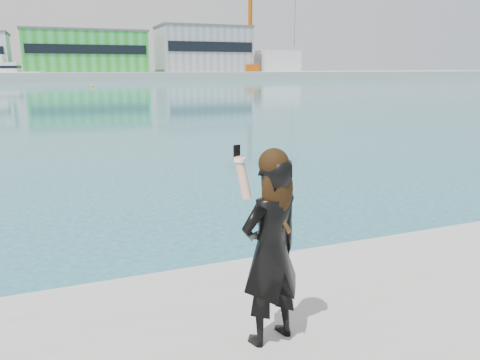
% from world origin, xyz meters
% --- Properties ---
extents(far_quay, '(320.00, 40.00, 2.00)m').
position_xyz_m(far_quay, '(0.00, 130.00, 1.00)').
color(far_quay, '#9E9E99').
rests_on(far_quay, ground).
extents(warehouse_green, '(30.60, 16.36, 10.50)m').
position_xyz_m(warehouse_green, '(8.00, 127.98, 7.26)').
color(warehouse_green, green).
rests_on(warehouse_green, far_quay).
extents(warehouse_grey_right, '(25.50, 15.35, 12.50)m').
position_xyz_m(warehouse_grey_right, '(40.00, 127.98, 8.26)').
color(warehouse_grey_right, gray).
rests_on(warehouse_grey_right, far_quay).
extents(ancillary_shed, '(12.00, 10.00, 6.00)m').
position_xyz_m(ancillary_shed, '(62.00, 126.00, 5.00)').
color(ancillary_shed, silver).
rests_on(ancillary_shed, far_quay).
extents(dock_crane, '(23.00, 4.00, 24.00)m').
position_xyz_m(dock_crane, '(53.20, 122.00, 15.07)').
color(dock_crane, '#CA570B').
rests_on(dock_crane, far_quay).
extents(flagpole_right, '(1.28, 0.16, 8.00)m').
position_xyz_m(flagpole_right, '(22.09, 121.00, 6.54)').
color(flagpole_right, silver).
rests_on(flagpole_right, far_quay).
extents(buoy_near, '(0.50, 0.50, 0.50)m').
position_xyz_m(buoy_near, '(5.27, 79.53, 0.00)').
color(buoy_near, yellow).
rests_on(buoy_near, ground).
extents(woman, '(0.68, 0.53, 1.72)m').
position_xyz_m(woman, '(0.45, -0.73, 1.67)').
color(woman, black).
rests_on(woman, near_quay).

